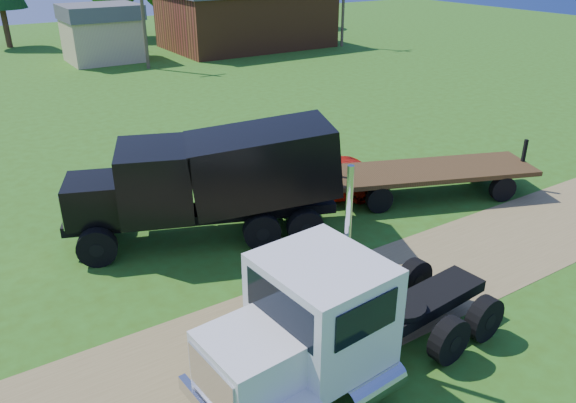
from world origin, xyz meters
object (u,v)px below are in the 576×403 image
black_dump_truck (213,178)px  flatbed_trailer (431,174)px  orange_pickup (311,176)px  white_semi_tractor (325,327)px

black_dump_truck → flatbed_trailer: size_ratio=1.08×
black_dump_truck → orange_pickup: size_ratio=1.53×
orange_pickup → flatbed_trailer: bearing=-102.5°
white_semi_tractor → orange_pickup: (6.04, 9.17, -0.89)m
white_semi_tractor → flatbed_trailer: size_ratio=0.99×
white_semi_tractor → black_dump_truck: (1.23, 8.04, 0.46)m
black_dump_truck → orange_pickup: black_dump_truck is taller
flatbed_trailer → black_dump_truck: bearing=-168.6°
orange_pickup → flatbed_trailer: size_ratio=0.70×
black_dump_truck → flatbed_trailer: black_dump_truck is taller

